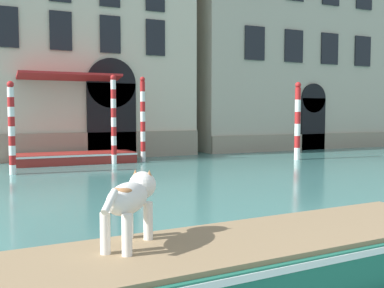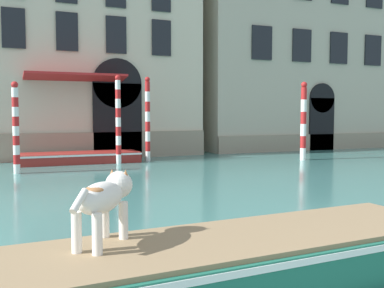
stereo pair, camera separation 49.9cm
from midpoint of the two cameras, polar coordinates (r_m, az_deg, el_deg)
palazzo_left at (r=24.76m, az=-13.27°, el=13.53°), size 11.24×7.40×12.68m
palazzo_right at (r=30.11m, az=12.85°, el=15.52°), size 13.00×6.13×16.49m
boat_foreground at (r=5.57m, az=1.26°, el=-15.51°), size 8.18×2.18×0.65m
dog_on_deck at (r=5.41m, az=-8.44°, el=-6.76°), size 0.90×1.04×0.85m
boat_moored_near_palazzo at (r=20.09m, az=-13.34°, el=-1.65°), size 5.12×1.83×0.45m
mooring_pole_0 at (r=19.41m, az=-8.62°, el=3.14°), size 0.23×0.23×3.78m
mooring_pole_2 at (r=17.11m, az=-20.70°, el=2.00°), size 0.24×0.24×3.29m
mooring_pole_3 at (r=21.24m, az=14.63°, el=2.89°), size 0.27×0.27×3.59m
mooring_pole_4 at (r=20.20m, az=-4.95°, el=3.21°), size 0.23×0.23×3.77m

